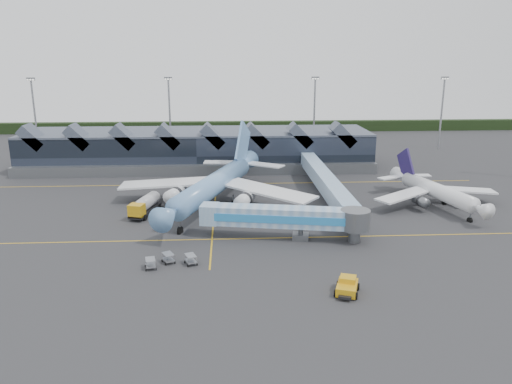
{
  "coord_description": "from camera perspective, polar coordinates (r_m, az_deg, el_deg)",
  "views": [
    {
      "loc": [
        2.79,
        -83.93,
        28.66
      ],
      "look_at": [
        7.71,
        2.3,
        5.0
      ],
      "focal_mm": 35.0,
      "sensor_mm": 36.0,
      "label": 1
    }
  ],
  "objects": [
    {
      "name": "tree_line_far",
      "position": [
        195.78,
        -4.09,
        7.45
      ],
      "size": [
        260.0,
        4.0,
        4.0
      ],
      "primitive_type": "cube",
      "color": "black",
      "rests_on": "ground"
    },
    {
      "name": "ground",
      "position": [
        88.74,
        -4.9,
        -3.58
      ],
      "size": [
        260.0,
        260.0,
        0.0
      ],
      "primitive_type": "plane",
      "color": "#2B2B2D",
      "rests_on": "ground"
    },
    {
      "name": "main_airliner",
      "position": [
        98.42,
        -4.55,
        1.02
      ],
      "size": [
        38.74,
        45.58,
        15.11
      ],
      "rotation": [
        0.0,
        0.0,
        -0.34
      ],
      "color": "#699AD5",
      "rests_on": "ground"
    },
    {
      "name": "taxi_stripes",
      "position": [
        98.25,
        -4.75,
        -1.69
      ],
      "size": [
        120.0,
        60.0,
        0.01
      ],
      "color": "gold",
      "rests_on": "ground"
    },
    {
      "name": "light_masts",
      "position": [
        148.74,
        3.83,
        9.04
      ],
      "size": [
        132.4,
        42.56,
        22.45
      ],
      "color": "gray",
      "rests_on": "ground"
    },
    {
      "name": "pushback_tug",
      "position": [
        64.23,
        10.37,
        -10.58
      ],
      "size": [
        3.83,
        4.86,
        1.96
      ],
      "rotation": [
        0.0,
        0.0,
        -0.34
      ],
      "color": "gold",
      "rests_on": "ground"
    },
    {
      "name": "regional_jet",
      "position": [
        104.12,
        19.71,
        0.23
      ],
      "size": [
        25.93,
        28.79,
        9.96
      ],
      "rotation": [
        0.0,
        0.0,
        0.23
      ],
      "color": "white",
      "rests_on": "ground"
    },
    {
      "name": "baggage_carts",
      "position": [
        72.09,
        -9.8,
        -7.65
      ],
      "size": [
        7.31,
        4.18,
        1.42
      ],
      "rotation": [
        0.0,
        0.0,
        0.37
      ],
      "color": "gray",
      "rests_on": "ground"
    },
    {
      "name": "jet_bridge",
      "position": [
        80.11,
        4.28,
        -2.98
      ],
      "size": [
        27.01,
        8.59,
        5.41
      ],
      "rotation": [
        0.0,
        0.0,
        -0.19
      ],
      "color": "#7DA4D0",
      "rests_on": "ground"
    },
    {
      "name": "fuel_truck",
      "position": [
        95.08,
        -12.5,
        -1.38
      ],
      "size": [
        4.91,
        10.3,
        3.44
      ],
      "rotation": [
        0.0,
        0.0,
        -0.26
      ],
      "color": "black",
      "rests_on": "ground"
    },
    {
      "name": "terminal",
      "position": [
        133.65,
        -6.61,
        4.97
      ],
      "size": [
        90.0,
        22.25,
        12.52
      ],
      "color": "black",
      "rests_on": "ground"
    }
  ]
}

